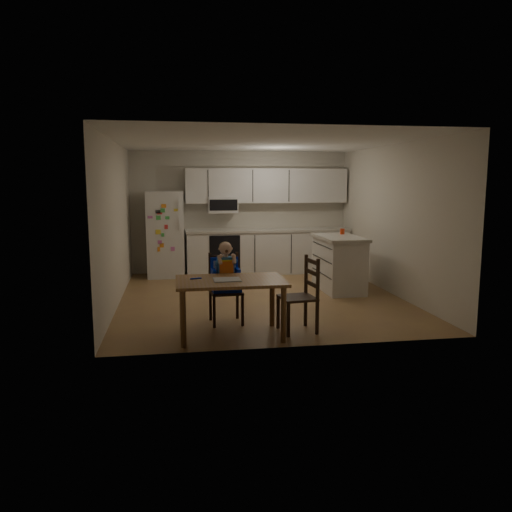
{
  "coord_description": "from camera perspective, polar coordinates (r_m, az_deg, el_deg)",
  "views": [
    {
      "loc": [
        -1.36,
        -7.88,
        1.88
      ],
      "look_at": [
        -0.3,
        -1.37,
        0.9
      ],
      "focal_mm": 35.0,
      "sensor_mm": 36.0,
      "label": 1
    }
  ],
  "objects": [
    {
      "name": "napkin",
      "position": [
        6.03,
        -3.34,
        -2.71
      ],
      "size": [
        0.32,
        0.28,
        0.01
      ],
      "primitive_type": "cube",
      "color": "#A4A4A9",
      "rests_on": "dining_table"
    },
    {
      "name": "room",
      "position": [
        8.49,
        -0.02,
        4.21
      ],
      "size": [
        4.52,
        5.01,
        2.51
      ],
      "color": "#8C6443",
      "rests_on": "ground"
    },
    {
      "name": "kitchen_island",
      "position": [
        8.81,
        9.44,
        -0.8
      ],
      "size": [
        0.67,
        1.29,
        0.95
      ],
      "color": "silver",
      "rests_on": "ground"
    },
    {
      "name": "dining_table",
      "position": [
        6.08,
        -2.92,
        -3.58
      ],
      "size": [
        1.32,
        0.85,
        0.71
      ],
      "color": "brown",
      "rests_on": "ground"
    },
    {
      "name": "kitchen_run",
      "position": [
        10.34,
        1.16,
        2.91
      ],
      "size": [
        3.37,
        0.62,
        2.15
      ],
      "color": "silver",
      "rests_on": "ground"
    },
    {
      "name": "refrigerator",
      "position": [
        10.08,
        -10.3,
        2.47
      ],
      "size": [
        0.72,
        0.7,
        1.7
      ],
      "primitive_type": "cube",
      "color": "silver",
      "rests_on": "ground"
    },
    {
      "name": "chair_booster",
      "position": [
        6.67,
        -3.53,
        -2.05
      ],
      "size": [
        0.44,
        0.44,
        1.1
      ],
      "rotation": [
        0.0,
        0.0,
        0.06
      ],
      "color": "black",
      "rests_on": "ground"
    },
    {
      "name": "red_cup",
      "position": [
        9.09,
        9.84,
        2.79
      ],
      "size": [
        0.08,
        0.08,
        0.1
      ],
      "primitive_type": "cylinder",
      "color": "red",
      "rests_on": "kitchen_island"
    },
    {
      "name": "toddler_spoon",
      "position": [
        6.12,
        -6.97,
        -2.57
      ],
      "size": [
        0.12,
        0.06,
        0.02
      ],
      "primitive_type": "cylinder",
      "rotation": [
        0.0,
        1.57,
        0.35
      ],
      "color": "#0928D4",
      "rests_on": "dining_table"
    },
    {
      "name": "chair_side",
      "position": [
        6.33,
        5.57,
        -3.83
      ],
      "size": [
        0.47,
        0.47,
        0.95
      ],
      "rotation": [
        0.0,
        0.0,
        -1.44
      ],
      "color": "black",
      "rests_on": "ground"
    }
  ]
}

